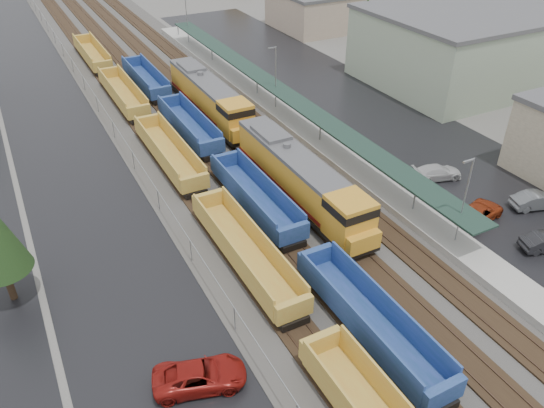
{
  "coord_description": "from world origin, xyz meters",
  "views": [
    {
      "loc": [
        -18.76,
        -2.75,
        25.95
      ],
      "look_at": [
        -1.77,
        29.52,
        2.0
      ],
      "focal_mm": 35.0,
      "sensor_mm": 36.0,
      "label": 1
    }
  ],
  "objects_px": {
    "parked_car_east_c": "(437,172)",
    "parked_car_east_e": "(537,200)",
    "well_string_blue": "(304,249)",
    "well_string_yellow": "(202,195)",
    "parked_car_east_b": "(479,212)",
    "locomotive_trail": "(210,98)",
    "parked_car_west_c": "(200,376)",
    "locomotive_lead": "(302,180)"
  },
  "relations": [
    {
      "from": "parked_car_east_c",
      "to": "parked_car_east_e",
      "type": "bearing_deg",
      "value": -136.68
    },
    {
      "from": "well_string_blue",
      "to": "parked_car_east_e",
      "type": "height_order",
      "value": "well_string_blue"
    },
    {
      "from": "well_string_yellow",
      "to": "well_string_blue",
      "type": "distance_m",
      "value": 11.44
    },
    {
      "from": "parked_car_east_b",
      "to": "parked_car_east_c",
      "type": "relative_size",
      "value": 1.06
    },
    {
      "from": "locomotive_trail",
      "to": "well_string_blue",
      "type": "bearing_deg",
      "value": -98.09
    },
    {
      "from": "locomotive_trail",
      "to": "parked_car_east_e",
      "type": "xyz_separation_m",
      "value": [
        17.92,
        -31.23,
        -1.69
      ]
    },
    {
      "from": "parked_car_east_e",
      "to": "well_string_yellow",
      "type": "bearing_deg",
      "value": 77.89
    },
    {
      "from": "parked_car_west_c",
      "to": "well_string_yellow",
      "type": "bearing_deg",
      "value": -5.57
    },
    {
      "from": "well_string_yellow",
      "to": "parked_car_east_b",
      "type": "xyz_separation_m",
      "value": [
        20.11,
        -12.75,
        -0.49
      ]
    },
    {
      "from": "well_string_blue",
      "to": "parked_car_west_c",
      "type": "xyz_separation_m",
      "value": [
        -11.07,
        -6.92,
        -0.45
      ]
    },
    {
      "from": "parked_car_west_c",
      "to": "well_string_blue",
      "type": "bearing_deg",
      "value": -41.71
    },
    {
      "from": "locomotive_lead",
      "to": "parked_car_west_c",
      "type": "height_order",
      "value": "locomotive_lead"
    },
    {
      "from": "well_string_blue",
      "to": "parked_car_east_b",
      "type": "distance_m",
      "value": 16.25
    },
    {
      "from": "well_string_blue",
      "to": "parked_car_east_e",
      "type": "xyz_separation_m",
      "value": [
        21.92,
        -3.08,
        -0.46
      ]
    },
    {
      "from": "parked_car_east_e",
      "to": "parked_car_east_b",
      "type": "bearing_deg",
      "value": 95.65
    },
    {
      "from": "locomotive_trail",
      "to": "well_string_yellow",
      "type": "height_order",
      "value": "locomotive_trail"
    },
    {
      "from": "parked_car_west_c",
      "to": "parked_car_east_c",
      "type": "xyz_separation_m",
      "value": [
        28.74,
        11.74,
        -0.06
      ]
    },
    {
      "from": "well_string_yellow",
      "to": "parked_car_east_b",
      "type": "height_order",
      "value": "well_string_yellow"
    },
    {
      "from": "locomotive_lead",
      "to": "parked_car_east_b",
      "type": "xyz_separation_m",
      "value": [
        12.11,
        -9.17,
        -1.74
      ]
    },
    {
      "from": "parked_car_west_c",
      "to": "parked_car_east_e",
      "type": "relative_size",
      "value": 1.19
    },
    {
      "from": "locomotive_lead",
      "to": "parked_car_east_b",
      "type": "bearing_deg",
      "value": -37.14
    },
    {
      "from": "locomotive_lead",
      "to": "parked_car_west_c",
      "type": "relative_size",
      "value": 3.74
    },
    {
      "from": "locomotive_lead",
      "to": "well_string_blue",
      "type": "xyz_separation_m",
      "value": [
        -4.0,
        -7.14,
        -1.24
      ]
    },
    {
      "from": "well_string_yellow",
      "to": "parked_car_east_c",
      "type": "relative_size",
      "value": 21.68
    },
    {
      "from": "well_string_blue",
      "to": "parked_car_east_c",
      "type": "distance_m",
      "value": 18.32
    },
    {
      "from": "parked_car_west_c",
      "to": "parked_car_east_b",
      "type": "height_order",
      "value": "parked_car_west_c"
    },
    {
      "from": "locomotive_lead",
      "to": "well_string_yellow",
      "type": "relative_size",
      "value": 0.19
    },
    {
      "from": "parked_car_east_b",
      "to": "parked_car_east_c",
      "type": "bearing_deg",
      "value": -25.2
    },
    {
      "from": "parked_car_east_b",
      "to": "parked_car_west_c",
      "type": "bearing_deg",
      "value": 87.81
    },
    {
      "from": "well_string_yellow",
      "to": "parked_car_east_e",
      "type": "distance_m",
      "value": 29.37
    },
    {
      "from": "locomotive_trail",
      "to": "parked_car_east_b",
      "type": "xyz_separation_m",
      "value": [
        12.11,
        -30.17,
        -1.74
      ]
    },
    {
      "from": "well_string_blue",
      "to": "parked_car_west_c",
      "type": "bearing_deg",
      "value": -147.97
    },
    {
      "from": "well_string_blue",
      "to": "parked_car_east_c",
      "type": "relative_size",
      "value": 19.99
    },
    {
      "from": "well_string_yellow",
      "to": "parked_car_east_b",
      "type": "distance_m",
      "value": 23.82
    },
    {
      "from": "parked_car_east_b",
      "to": "parked_car_east_e",
      "type": "distance_m",
      "value": 5.9
    },
    {
      "from": "well_string_blue",
      "to": "parked_car_east_b",
      "type": "relative_size",
      "value": 18.86
    },
    {
      "from": "well_string_yellow",
      "to": "parked_car_east_b",
      "type": "bearing_deg",
      "value": -32.37
    },
    {
      "from": "well_string_yellow",
      "to": "parked_car_west_c",
      "type": "distance_m",
      "value": 19.01
    },
    {
      "from": "locomotive_trail",
      "to": "parked_car_east_e",
      "type": "distance_m",
      "value": 36.04
    },
    {
      "from": "parked_car_east_c",
      "to": "parked_car_east_e",
      "type": "distance_m",
      "value": 8.97
    },
    {
      "from": "well_string_yellow",
      "to": "well_string_blue",
      "type": "height_order",
      "value": "well_string_blue"
    },
    {
      "from": "locomotive_trail",
      "to": "parked_car_east_b",
      "type": "relative_size",
      "value": 3.97
    }
  ]
}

